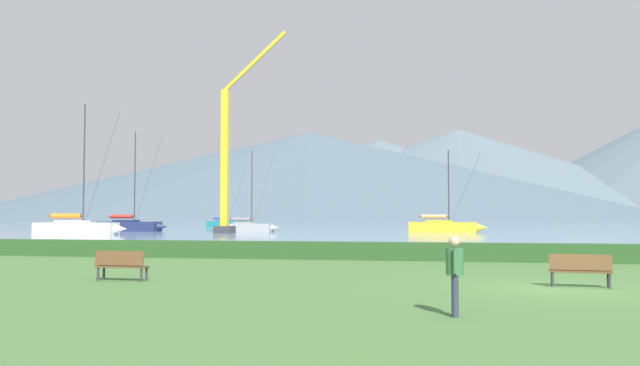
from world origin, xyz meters
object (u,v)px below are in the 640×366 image
sailboat_slip_0 (444,226)px  sailboat_slip_3 (226,223)px  sailboat_slip_5 (130,225)px  sailboat_slip_1 (78,227)px  park_bench_near_path (121,264)px  sailboat_slip_2 (248,227)px  person_seated_viewer (455,269)px  park_bench_under_tree (580,269)px  dock_crane (227,165)px

sailboat_slip_0 → sailboat_slip_3: bearing=149.1°
sailboat_slip_5 → sailboat_slip_1: bearing=-84.5°
sailboat_slip_1 → sailboat_slip_5: size_ratio=1.08×
sailboat_slip_0 → sailboat_slip_1: (-36.87, -16.79, 0.06)m
sailboat_slip_0 → park_bench_near_path: size_ratio=5.68×
sailboat_slip_0 → sailboat_slip_3: (-36.45, 28.20, -0.13)m
sailboat_slip_2 → person_seated_viewer: 68.33m
park_bench_near_path → person_seated_viewer: person_seated_viewer is taller
sailboat_slip_5 → park_bench_near_path: size_ratio=7.39×
sailboat_slip_5 → sailboat_slip_3: bearing=83.7°
park_bench_near_path → park_bench_under_tree: same height
sailboat_slip_1 → park_bench_under_tree: bearing=-52.8°
park_bench_under_tree → person_seated_viewer: (-3.60, -6.31, 0.44)m
sailboat_slip_3 → person_seated_viewer: sailboat_slip_3 is taller
park_bench_under_tree → person_seated_viewer: size_ratio=1.05×
sailboat_slip_1 → person_seated_viewer: (37.53, -48.24, 0.18)m
park_bench_near_path → dock_crane: bearing=108.6°
sailboat_slip_0 → dock_crane: dock_crane is taller
sailboat_slip_0 → park_bench_under_tree: (4.26, -58.72, -0.20)m
sailboat_slip_3 → person_seated_viewer: bearing=-70.8°
person_seated_viewer → park_bench_near_path: bearing=150.1°
sailboat_slip_3 → person_seated_viewer: 100.35m
sailboat_slip_5 → dock_crane: 17.30m
sailboat_slip_1 → sailboat_slip_2: (13.38, 15.67, -0.18)m
sailboat_slip_0 → person_seated_viewer: size_ratio=5.84×
sailboat_slip_0 → sailboat_slip_3: 46.09m
person_seated_viewer → sailboat_slip_1: bearing=125.9°
dock_crane → sailboat_slip_5: bearing=158.5°
sailboat_slip_1 → park_bench_under_tree: (41.13, -41.93, -0.26)m
park_bench_near_path → person_seated_viewer: (10.27, -5.44, 0.44)m
sailboat_slip_3 → dock_crane: dock_crane is taller
park_bench_under_tree → sailboat_slip_0: bearing=100.2°
sailboat_slip_0 → sailboat_slip_5: size_ratio=0.77×
person_seated_viewer → park_bench_under_tree: bearing=58.3°
sailboat_slip_3 → dock_crane: size_ratio=0.45×
sailboat_slip_0 → sailboat_slip_3: sailboat_slip_3 is taller
sailboat_slip_3 → park_bench_near_path: sailboat_slip_3 is taller
sailboat_slip_2 → dock_crane: 9.42m
sailboat_slip_1 → dock_crane: dock_crane is taller
dock_crane → sailboat_slip_2: bearing=84.8°
park_bench_under_tree → dock_crane: (-28.32, 51.39, 7.14)m
sailboat_slip_0 → park_bench_near_path: 60.36m
sailboat_slip_0 → sailboat_slip_5: sailboat_slip_5 is taller
park_bench_near_path → person_seated_viewer: size_ratio=1.03×
person_seated_viewer → sailboat_slip_3: bearing=109.7°
sailboat_slip_0 → park_bench_near_path: bearing=-92.4°
park_bench_near_path → dock_crane: (-14.45, 52.26, 7.14)m
park_bench_under_tree → person_seated_viewer: person_seated_viewer is taller
sailboat_slip_0 → dock_crane: bearing=-156.3°
sailboat_slip_2 → park_bench_under_tree: bearing=-60.0°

